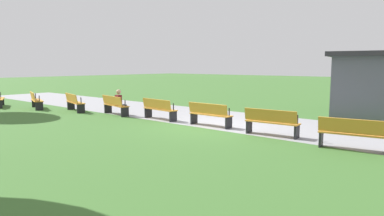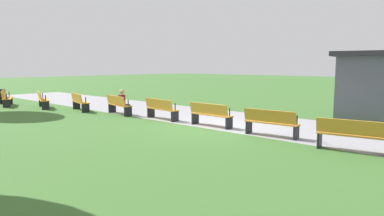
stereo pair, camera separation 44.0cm
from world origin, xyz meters
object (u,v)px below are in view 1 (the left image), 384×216
bench_4 (159,109)px  person_seated (120,102)px  bench_2 (74,102)px  kiosk (373,84)px  bench_1 (36,100)px  bench_5 (210,114)px  bench_3 (115,105)px  bench_7 (353,133)px  bench_6 (271,122)px

bench_4 → person_seated: 2.31m
bench_2 → kiosk: 13.94m
bench_1 → bench_2: (2.51, 0.76, 0.00)m
bench_5 → person_seated: bearing=-176.0°
bench_2 → bench_4: 5.23m
bench_1 → bench_2: size_ratio=1.00×
bench_2 → bench_3: 2.62m
bench_7 → bench_5: bearing=165.5°
bench_4 → bench_5: 2.62m
bench_6 → kiosk: 6.58m
bench_1 → bench_5: bearing=28.9°
bench_2 → bench_3: bearing=26.5°
bench_4 → kiosk: kiosk is taller
kiosk → bench_7: bearing=-92.3°
bench_1 → kiosk: size_ratio=0.44×
bench_2 → person_seated: person_seated is taller
bench_5 → person_seated: person_seated is taller
bench_4 → person_seated: size_ratio=1.50×
bench_3 → bench_7: size_ratio=1.00×
bench_1 → bench_6: same height
bench_7 → person_seated: size_ratio=1.52×
bench_1 → bench_6: (12.90, 1.63, 0.00)m
person_seated → bench_1: bearing=-155.8°
bench_6 → bench_7: same height
bench_1 → bench_2: bearing=36.2°
bench_6 → bench_7: size_ratio=0.99×
person_seated → bench_7: bearing=9.1°
bench_3 → kiosk: size_ratio=0.44×
kiosk → bench_5: bearing=-135.2°
bench_7 → kiosk: 6.82m
bench_2 → bench_6: bearing=19.3°
bench_1 → bench_4: 7.84m
bench_4 → bench_7: same height
bench_1 → bench_3: (5.07, 1.30, 0.00)m
bench_4 → bench_5: same height
bench_2 → person_seated: 2.94m
bench_5 → kiosk: kiosk is taller
bench_7 → kiosk: bearing=89.7°
bench_5 → bench_7: size_ratio=0.97×
bench_5 → person_seated: (-4.91, -0.35, 0.16)m
bench_3 → bench_7: same height
bench_3 → person_seated: person_seated is taller
bench_2 → bench_1: bearing=-148.7°
bench_3 → person_seated: (0.30, 0.09, 0.16)m
bench_5 → bench_4: bearing=-177.6°
bench_4 → bench_6: (5.23, 0.00, 0.00)m
bench_2 → bench_5: size_ratio=1.03×
bench_1 → bench_4: bearing=31.3°
bench_7 → bench_6: bearing=163.1°
bench_3 → bench_7: bearing=9.7°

